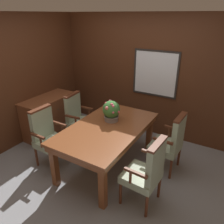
{
  "coord_description": "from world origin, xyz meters",
  "views": [
    {
      "loc": [
        1.78,
        -2.43,
        2.41
      ],
      "look_at": [
        0.13,
        0.34,
        0.95
      ],
      "focal_mm": 35.0,
      "sensor_mm": 36.0,
      "label": 1
    }
  ],
  "objects_px": {
    "chair_left_far": "(78,117)",
    "chair_right_far": "(170,141)",
    "sideboard_cabinet": "(50,116)",
    "chair_right_near": "(147,171)",
    "chair_left_near": "(48,135)",
    "potted_plant": "(111,111)",
    "dining_table": "(107,132)"
  },
  "relations": [
    {
      "from": "chair_right_near",
      "to": "chair_left_near",
      "type": "relative_size",
      "value": 1.0
    },
    {
      "from": "chair_left_far",
      "to": "potted_plant",
      "type": "distance_m",
      "value": 0.95
    },
    {
      "from": "chair_left_far",
      "to": "chair_left_near",
      "type": "xyz_separation_m",
      "value": [
        0.0,
        -0.81,
        0.0
      ]
    },
    {
      "from": "chair_right_near",
      "to": "potted_plant",
      "type": "bearing_deg",
      "value": -122.2
    },
    {
      "from": "chair_right_far",
      "to": "potted_plant",
      "type": "distance_m",
      "value": 1.07
    },
    {
      "from": "chair_left_far",
      "to": "chair_right_far",
      "type": "height_order",
      "value": "same"
    },
    {
      "from": "chair_right_near",
      "to": "chair_left_near",
      "type": "distance_m",
      "value": 1.8
    },
    {
      "from": "chair_left_near",
      "to": "potted_plant",
      "type": "distance_m",
      "value": 1.15
    },
    {
      "from": "chair_right_near",
      "to": "chair_right_far",
      "type": "relative_size",
      "value": 1.0
    },
    {
      "from": "dining_table",
      "to": "chair_left_far",
      "type": "relative_size",
      "value": 1.79
    },
    {
      "from": "dining_table",
      "to": "chair_left_far",
      "type": "height_order",
      "value": "chair_left_far"
    },
    {
      "from": "chair_left_near",
      "to": "chair_right_far",
      "type": "bearing_deg",
      "value": -64.21
    },
    {
      "from": "dining_table",
      "to": "chair_left_near",
      "type": "distance_m",
      "value": 1.02
    },
    {
      "from": "dining_table",
      "to": "sideboard_cabinet",
      "type": "distance_m",
      "value": 1.68
    },
    {
      "from": "chair_left_far",
      "to": "chair_right_far",
      "type": "xyz_separation_m",
      "value": [
        1.84,
        0.05,
        0.0
      ]
    },
    {
      "from": "chair_right_far",
      "to": "sideboard_cabinet",
      "type": "bearing_deg",
      "value": -84.47
    },
    {
      "from": "chair_right_near",
      "to": "chair_left_near",
      "type": "xyz_separation_m",
      "value": [
        -1.8,
        0.01,
        0.0
      ]
    },
    {
      "from": "chair_left_far",
      "to": "chair_right_near",
      "type": "xyz_separation_m",
      "value": [
        1.8,
        -0.82,
        0.0
      ]
    },
    {
      "from": "chair_left_far",
      "to": "chair_left_near",
      "type": "bearing_deg",
      "value": 175.05
    },
    {
      "from": "potted_plant",
      "to": "chair_left_far",
      "type": "bearing_deg",
      "value": 169.95
    },
    {
      "from": "sideboard_cabinet",
      "to": "dining_table",
      "type": "bearing_deg",
      "value": -10.59
    },
    {
      "from": "chair_left_far",
      "to": "sideboard_cabinet",
      "type": "height_order",
      "value": "chair_left_far"
    },
    {
      "from": "chair_left_far",
      "to": "potted_plant",
      "type": "relative_size",
      "value": 2.87
    },
    {
      "from": "chair_left_near",
      "to": "potted_plant",
      "type": "relative_size",
      "value": 2.87
    },
    {
      "from": "chair_right_far",
      "to": "sideboard_cabinet",
      "type": "height_order",
      "value": "chair_right_far"
    },
    {
      "from": "dining_table",
      "to": "sideboard_cabinet",
      "type": "bearing_deg",
      "value": 169.41
    },
    {
      "from": "dining_table",
      "to": "chair_right_near",
      "type": "xyz_separation_m",
      "value": [
        0.88,
        -0.44,
        -0.11
      ]
    },
    {
      "from": "potted_plant",
      "to": "sideboard_cabinet",
      "type": "relative_size",
      "value": 0.31
    },
    {
      "from": "chair_right_near",
      "to": "chair_left_near",
      "type": "height_order",
      "value": "same"
    },
    {
      "from": "chair_left_near",
      "to": "potted_plant",
      "type": "xyz_separation_m",
      "value": [
        0.86,
        0.66,
        0.39
      ]
    },
    {
      "from": "chair_right_near",
      "to": "dining_table",
      "type": "bearing_deg",
      "value": -113.43
    },
    {
      "from": "dining_table",
      "to": "chair_left_near",
      "type": "relative_size",
      "value": 1.79
    }
  ]
}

